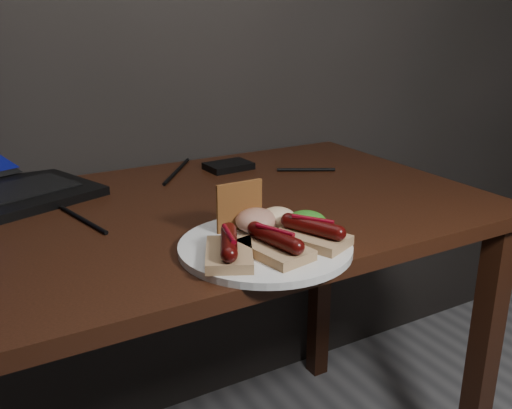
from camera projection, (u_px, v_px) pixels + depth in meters
The scene contains 11 objects.
desk at pixel (145, 260), 1.10m from camera, with size 1.40×0.70×0.75m.
hard_drive at pixel (228, 166), 1.39m from camera, with size 0.11×0.08×0.02m, color black.
desk_cables at pixel (125, 194), 1.19m from camera, with size 0.94×0.40×0.01m.
plate at pixel (265, 247), 0.92m from camera, with size 0.28×0.28×0.01m, color silver.
bread_sausage_left at pixel (229, 249), 0.86m from camera, with size 0.11×0.13×0.04m.
bread_sausage_center at pixel (275, 245), 0.87m from camera, with size 0.09×0.13×0.04m.
bread_sausage_right at pixel (312, 233), 0.92m from camera, with size 0.11×0.13×0.04m.
crispbread at pixel (239, 206), 0.97m from camera, with size 0.09×0.01×0.09m, color #965C29.
salad_greens at pixel (306, 223), 0.96m from camera, with size 0.07×0.07×0.04m, color #145811.
salsa_mound at pixel (256, 220), 0.97m from camera, with size 0.07×0.07×0.04m, color maroon.
coleslaw_mound at pixel (278, 218), 0.98m from camera, with size 0.06×0.06×0.04m, color white.
Camera 1 is at (-0.31, 0.40, 1.12)m, focal length 40.00 mm.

